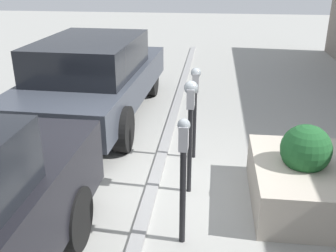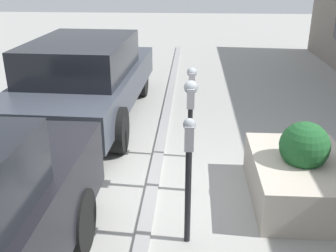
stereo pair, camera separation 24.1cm
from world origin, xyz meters
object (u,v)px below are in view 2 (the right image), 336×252
at_px(parking_meter_nearest, 189,163).
at_px(parking_meter_middle, 192,92).
at_px(parking_meter_second, 190,111).
at_px(planter_box, 300,174).
at_px(parked_car_middle, 85,78).

bearing_deg(parking_meter_nearest, parking_meter_middle, -0.35).
xyz_separation_m(parking_meter_nearest, parking_meter_middle, (1.99, -0.01, 0.11)).
xyz_separation_m(parking_meter_second, parking_meter_middle, (0.98, -0.01, -0.07)).
height_order(planter_box, parked_car_middle, parked_car_middle).
height_order(parking_meter_second, parking_meter_middle, parking_meter_second).
height_order(parking_meter_nearest, planter_box, parking_meter_nearest).
distance_m(parking_meter_nearest, parked_car_middle, 4.00).
height_order(parking_meter_second, parked_car_middle, parked_car_middle).
bearing_deg(parking_meter_middle, parking_meter_second, 179.50).
height_order(parking_meter_middle, planter_box, parking_meter_middle).
bearing_deg(parked_car_middle, parking_meter_second, -139.47).
xyz_separation_m(parking_meter_middle, parked_car_middle, (1.49, 1.97, -0.24)).
bearing_deg(planter_box, parking_meter_second, 85.61).
relative_size(parking_meter_nearest, parking_meter_middle, 1.00).
bearing_deg(planter_box, parking_meter_nearest, 123.29).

